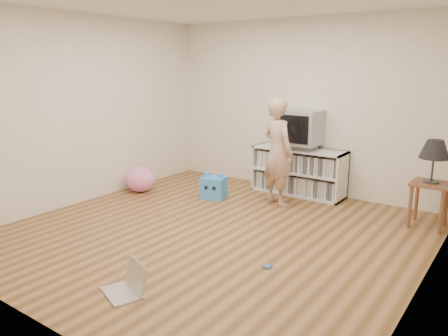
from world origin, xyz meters
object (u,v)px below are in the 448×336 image
at_px(media_unit, 299,171).
at_px(side_table, 430,194).
at_px(person, 278,152).
at_px(plush_blue, 214,187).
at_px(dvd_deck, 299,146).
at_px(plush_pink, 140,179).
at_px(crt_tv, 300,127).
at_px(laptop, 129,285).
at_px(table_lamp, 435,150).

xyz_separation_m(media_unit, side_table, (1.90, -0.39, 0.07)).
bearing_deg(person, plush_blue, 41.81).
relative_size(dvd_deck, plush_blue, 1.16).
xyz_separation_m(media_unit, person, (-0.01, -0.66, 0.40)).
relative_size(person, plush_pink, 3.29).
bearing_deg(side_table, plush_blue, -168.70).
relative_size(crt_tv, laptop, 1.31).
bearing_deg(crt_tv, media_unit, 90.00).
height_order(table_lamp, laptop, table_lamp).
bearing_deg(media_unit, crt_tv, -90.00).
distance_m(dvd_deck, table_lamp, 1.95).
relative_size(plush_blue, plush_pink, 0.86).
bearing_deg(table_lamp, side_table, 0.00).
distance_m(crt_tv, laptop, 3.68).
bearing_deg(side_table, dvd_deck, 168.97).
bearing_deg(side_table, laptop, -118.84).
xyz_separation_m(table_lamp, plush_pink, (-3.94, -0.93, -0.75)).
distance_m(side_table, table_lamp, 0.53).
distance_m(table_lamp, plush_pink, 4.12).
xyz_separation_m(person, plush_blue, (-0.90, -0.29, -0.58)).
bearing_deg(laptop, plush_pink, 155.80).
bearing_deg(laptop, dvd_deck, 113.99).
xyz_separation_m(media_unit, crt_tv, (0.00, -0.02, 0.67)).
bearing_deg(side_table, plush_pink, -166.65).
distance_m(laptop, plush_pink, 3.14).
bearing_deg(side_table, person, -171.80).
height_order(media_unit, dvd_deck, dvd_deck).
xyz_separation_m(laptop, plush_blue, (-1.05, 2.63, 0.09)).
distance_m(person, laptop, 2.99).
xyz_separation_m(dvd_deck, plush_blue, (-0.91, -0.93, -0.57)).
distance_m(media_unit, laptop, 3.59).
relative_size(side_table, plush_pink, 1.21).
relative_size(side_table, person, 0.37).
distance_m(side_table, plush_pink, 4.06).
relative_size(dvd_deck, table_lamp, 0.87).
xyz_separation_m(person, laptop, (0.16, -2.91, -0.68)).
relative_size(crt_tv, side_table, 1.09).
relative_size(media_unit, table_lamp, 2.72).
bearing_deg(plush_pink, person, 18.01).
bearing_deg(dvd_deck, side_table, -11.03).
distance_m(side_table, person, 1.96).
bearing_deg(dvd_deck, plush_pink, -147.42).
distance_m(dvd_deck, plush_pink, 2.48).
xyz_separation_m(plush_blue, plush_pink, (-1.13, -0.37, 0.03)).
distance_m(media_unit, plush_pink, 2.44).
height_order(laptop, plush_blue, plush_blue).
height_order(crt_tv, side_table, crt_tv).
xyz_separation_m(media_unit, plush_blue, (-0.91, -0.95, -0.19)).
height_order(side_table, plush_blue, side_table).
xyz_separation_m(crt_tv, laptop, (0.14, -3.56, -0.95)).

